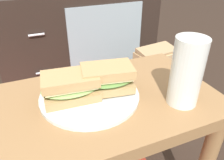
# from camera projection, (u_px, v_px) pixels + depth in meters

# --- Properties ---
(side_table) EXTENTS (0.56, 0.36, 0.46)m
(side_table) POSITION_uv_depth(u_px,v_px,m) (110.00, 123.00, 0.63)
(side_table) COLOR olive
(side_table) RESTS_ON ground
(tv_cabinet) EXTENTS (0.96, 0.46, 0.58)m
(tv_cabinet) POSITION_uv_depth(u_px,v_px,m) (77.00, 35.00, 1.47)
(tv_cabinet) COLOR black
(tv_cabinet) RESTS_ON ground
(plate) EXTENTS (0.25, 0.25, 0.01)m
(plate) POSITION_uv_depth(u_px,v_px,m) (90.00, 96.00, 0.58)
(plate) COLOR silver
(plate) RESTS_ON side_table
(sandwich_front) EXTENTS (0.15, 0.10, 0.07)m
(sandwich_front) POSITION_uv_depth(u_px,v_px,m) (71.00, 87.00, 0.54)
(sandwich_front) COLOR tan
(sandwich_front) RESTS_ON plate
(sandwich_back) EXTENTS (0.15, 0.11, 0.07)m
(sandwich_back) POSITION_uv_depth(u_px,v_px,m) (106.00, 78.00, 0.57)
(sandwich_back) COLOR tan
(sandwich_back) RESTS_ON plate
(beer_glass) EXTENTS (0.07, 0.07, 0.17)m
(beer_glass) POSITION_uv_depth(u_px,v_px,m) (186.00, 73.00, 0.52)
(beer_glass) COLOR silver
(beer_glass) RESTS_ON side_table
(paper_bag) EXTENTS (0.23, 0.15, 0.35)m
(paper_bag) POSITION_uv_depth(u_px,v_px,m) (154.00, 78.00, 1.24)
(paper_bag) COLOR tan
(paper_bag) RESTS_ON ground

